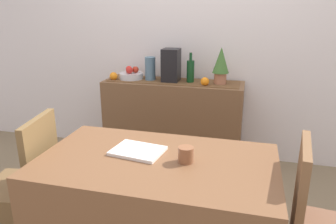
% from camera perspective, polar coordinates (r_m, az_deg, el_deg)
% --- Properties ---
extents(ground_plane, '(6.40, 6.40, 0.02)m').
position_cam_1_polar(ground_plane, '(2.66, -1.70, -17.18)').
color(ground_plane, '#7C6B50').
rests_on(ground_plane, ground).
extents(room_wall_rear, '(6.40, 0.06, 2.70)m').
position_cam_1_polar(room_wall_rear, '(3.33, 3.92, 14.93)').
color(room_wall_rear, silver).
rests_on(room_wall_rear, ground).
extents(sideboard_console, '(1.37, 0.42, 0.83)m').
position_cam_1_polar(sideboard_console, '(3.29, 0.86, -1.72)').
color(sideboard_console, brown).
rests_on(sideboard_console, ground).
extents(table_runner, '(1.28, 0.32, 0.01)m').
position_cam_1_polar(table_runner, '(3.17, 0.89, 5.43)').
color(table_runner, brown).
rests_on(table_runner, sideboard_console).
extents(fruit_bowl, '(0.24, 0.24, 0.06)m').
position_cam_1_polar(fruit_bowl, '(3.29, -6.49, 6.36)').
color(fruit_bowl, silver).
rests_on(fruit_bowl, table_runner).
extents(apple_upper, '(0.06, 0.06, 0.06)m').
position_cam_1_polar(apple_upper, '(3.29, -5.75, 7.46)').
color(apple_upper, '#B12D1B').
rests_on(apple_upper, fruit_bowl).
extents(apple_center, '(0.07, 0.07, 0.07)m').
position_cam_1_polar(apple_center, '(3.24, -6.82, 7.34)').
color(apple_center, red).
rests_on(apple_center, fruit_bowl).
extents(apple_left, '(0.06, 0.06, 0.06)m').
position_cam_1_polar(apple_left, '(3.32, -6.90, 7.52)').
color(apple_left, red).
rests_on(apple_left, fruit_bowl).
extents(wine_bottle, '(0.07, 0.07, 0.29)m').
position_cam_1_polar(wine_bottle, '(3.12, 3.98, 7.22)').
color(wine_bottle, '#113F1C').
rests_on(wine_bottle, sideboard_console).
extents(coffee_maker, '(0.16, 0.18, 0.32)m').
position_cam_1_polar(coffee_maker, '(3.15, 0.55, 8.23)').
color(coffee_maker, black).
rests_on(coffee_maker, sideboard_console).
extents(ceramic_vase, '(0.10, 0.10, 0.23)m').
position_cam_1_polar(ceramic_vase, '(3.21, -3.15, 7.61)').
color(ceramic_vase, slate).
rests_on(ceramic_vase, sideboard_console).
extents(potted_plant, '(0.15, 0.15, 0.35)m').
position_cam_1_polar(potted_plant, '(3.06, 9.32, 8.37)').
color(potted_plant, '#AA6B4C').
rests_on(potted_plant, sideboard_console).
extents(orange_loose_near_bowl, '(0.08, 0.08, 0.08)m').
position_cam_1_polar(orange_loose_near_bowl, '(3.01, 6.51, 5.37)').
color(orange_loose_near_bowl, orange).
rests_on(orange_loose_near_bowl, sideboard_console).
extents(orange_loose_far, '(0.08, 0.08, 0.08)m').
position_cam_1_polar(orange_loose_far, '(3.28, -9.58, 6.26)').
color(orange_loose_far, orange).
rests_on(orange_loose_far, sideboard_console).
extents(dining_table, '(1.29, 0.75, 0.74)m').
position_cam_1_polar(dining_table, '(1.96, -1.93, -18.08)').
color(dining_table, brown).
rests_on(dining_table, ground).
extents(open_book, '(0.31, 0.25, 0.02)m').
position_cam_1_polar(open_book, '(1.85, -5.35, -6.84)').
color(open_book, white).
rests_on(open_book, dining_table).
extents(coffee_cup, '(0.08, 0.08, 0.08)m').
position_cam_1_polar(coffee_cup, '(1.72, 3.17, -7.51)').
color(coffee_cup, brown).
rests_on(coffee_cup, dining_table).
extents(chair_near_window, '(0.46, 0.46, 0.90)m').
position_cam_1_polar(chair_near_window, '(2.40, -24.01, -15.38)').
color(chair_near_window, brown).
rests_on(chair_near_window, ground).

